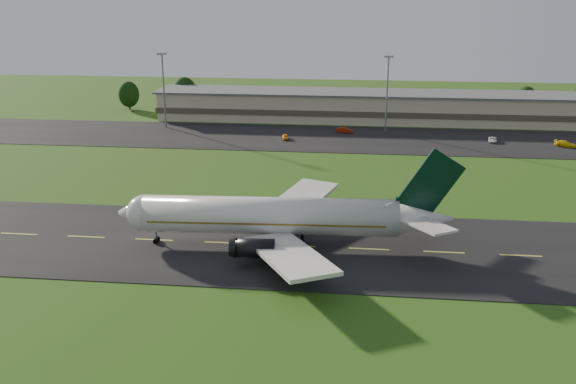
# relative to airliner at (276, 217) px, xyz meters

# --- Properties ---
(ground) EXTENTS (360.00, 360.00, 0.00)m
(ground) POSITION_rel_airliner_xyz_m (14.00, -0.04, -4.66)
(ground) COLOR #2B4912
(ground) RESTS_ON ground
(taxiway) EXTENTS (220.00, 30.00, 0.10)m
(taxiway) POSITION_rel_airliner_xyz_m (14.00, -0.04, -4.61)
(taxiway) COLOR black
(taxiway) RESTS_ON ground
(apron) EXTENTS (260.00, 30.00, 0.10)m
(apron) POSITION_rel_airliner_xyz_m (14.00, 71.96, -4.61)
(apron) COLOR black
(apron) RESTS_ON ground
(airliner) EXTENTS (51.30, 42.13, 15.57)m
(airliner) POSITION_rel_airliner_xyz_m (0.00, 0.00, 0.00)
(airliner) COLOR silver
(airliner) RESTS_ON ground
(terminal) EXTENTS (145.00, 16.00, 8.40)m
(terminal) POSITION_rel_airliner_xyz_m (20.41, 96.14, -0.67)
(terminal) COLOR #B5AB8A
(terminal) RESTS_ON ground
(light_mast_west) EXTENTS (2.40, 1.20, 20.35)m
(light_mast_west) POSITION_rel_airliner_xyz_m (-41.00, 79.96, 8.08)
(light_mast_west) COLOR gray
(light_mast_west) RESTS_ON ground
(light_mast_centre) EXTENTS (2.40, 1.20, 20.35)m
(light_mast_centre) POSITION_rel_airliner_xyz_m (19.00, 79.96, 8.08)
(light_mast_centre) COLOR gray
(light_mast_centre) RESTS_ON ground
(tree_line) EXTENTS (194.90, 8.63, 10.80)m
(tree_line) POSITION_rel_airliner_xyz_m (49.60, 105.87, 0.58)
(tree_line) COLOR black
(tree_line) RESTS_ON ground
(service_vehicle_a) EXTENTS (2.04, 3.85, 1.25)m
(service_vehicle_a) POSITION_rel_airliner_xyz_m (-6.62, 69.54, -3.94)
(service_vehicle_a) COLOR #F0A00E
(service_vehicle_a) RESTS_ON apron
(service_vehicle_b) EXTENTS (4.63, 1.97, 1.48)m
(service_vehicle_b) POSITION_rel_airliner_xyz_m (8.25, 78.68, -3.82)
(service_vehicle_b) COLOR maroon
(service_vehicle_b) RESTS_ON apron
(service_vehicle_c) EXTENTS (2.76, 4.58, 1.19)m
(service_vehicle_c) POSITION_rel_airliner_xyz_m (45.40, 72.20, -3.97)
(service_vehicle_c) COLOR silver
(service_vehicle_c) RESTS_ON apron
(service_vehicle_d) EXTENTS (5.30, 4.35, 1.45)m
(service_vehicle_d) POSITION_rel_airliner_xyz_m (62.02, 69.09, -3.84)
(service_vehicle_d) COLOR yellow
(service_vehicle_d) RESTS_ON apron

